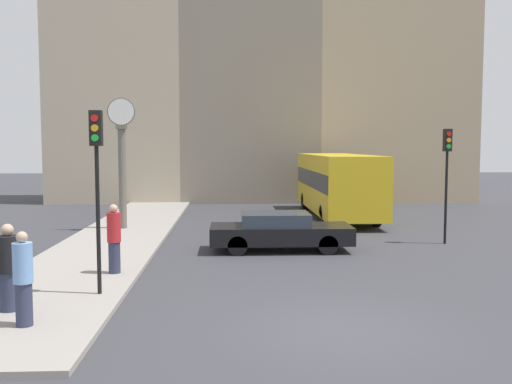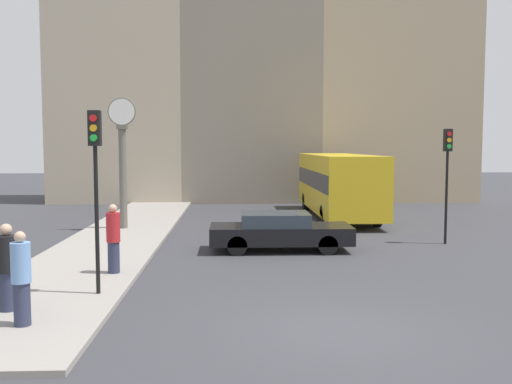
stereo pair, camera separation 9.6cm
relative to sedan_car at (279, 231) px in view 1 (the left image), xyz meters
The scene contains 11 objects.
ground_plane 7.93m from the sedan_car, 86.94° to the right, with size 120.00×120.00×0.00m, color #38383D.
sidewalk_corner 6.96m from the sedan_car, 143.85° to the left, with size 3.39×27.97×0.11m, color gray.
building_row 18.73m from the sedan_car, 91.30° to the left, with size 25.20×5.00×18.21m.
sedan_car is the anchor object (origin of this frame).
bus_distant 9.08m from the sedan_car, 67.76° to the left, with size 2.52×9.79×2.94m.
traffic_light_near 7.49m from the sedan_car, 128.65° to the right, with size 0.26×0.24×4.00m.
traffic_light_far 6.27m from the sedan_car, 10.15° to the left, with size 0.26×0.24×3.92m.
street_clock 7.62m from the sedan_car, 142.29° to the left, with size 1.08×0.38×5.09m.
pedestrian_black_jacket 9.00m from the sedan_car, 131.11° to the right, with size 0.43×0.43×1.72m.
pedestrian_blue_stripe 9.39m from the sedan_car, 124.27° to the right, with size 0.35×0.35×1.72m.
pedestrian_red_top 5.74m from the sedan_car, 142.14° to the right, with size 0.35×0.35×1.76m.
Camera 1 is at (-1.99, -10.10, 3.36)m, focal length 40.00 mm.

